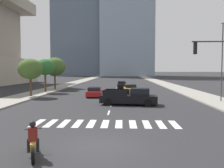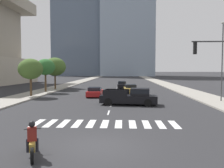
{
  "view_description": "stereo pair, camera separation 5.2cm",
  "coord_description": "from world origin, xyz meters",
  "px_view_note": "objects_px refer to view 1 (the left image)",
  "views": [
    {
      "loc": [
        1.12,
        -10.57,
        3.52
      ],
      "look_at": [
        0.0,
        14.45,
        2.0
      ],
      "focal_mm": 37.47,
      "sensor_mm": 36.0,
      "label": 1
    },
    {
      "loc": [
        1.17,
        -10.57,
        3.52
      ],
      "look_at": [
        0.0,
        14.45,
        2.0
      ],
      "focal_mm": 37.47,
      "sensor_mm": 36.0,
      "label": 2
    }
  ],
  "objects_px": {
    "sedan_gold_1": "(131,89)",
    "street_tree_second": "(45,67)",
    "motorcycle_lead": "(33,143)",
    "street_tree_nearest": "(30,69)",
    "street_tree_third": "(55,67)",
    "street_lamp_east": "(222,56)",
    "sedan_red_2": "(95,92)",
    "pickup_truck": "(132,97)",
    "sedan_black_0": "(122,85)"
  },
  "relations": [
    {
      "from": "sedan_gold_1",
      "to": "street_tree_second",
      "type": "distance_m",
      "value": 13.5
    },
    {
      "from": "motorcycle_lead",
      "to": "sedan_gold_1",
      "type": "bearing_deg",
      "value": -31.05
    },
    {
      "from": "street_tree_second",
      "to": "motorcycle_lead",
      "type": "bearing_deg",
      "value": -72.56
    },
    {
      "from": "street_tree_nearest",
      "to": "street_tree_third",
      "type": "bearing_deg",
      "value": 90.0
    },
    {
      "from": "street_lamp_east",
      "to": "street_tree_second",
      "type": "xyz_separation_m",
      "value": [
        -22.57,
        9.66,
        -1.07
      ]
    },
    {
      "from": "sedan_red_2",
      "to": "street_tree_nearest",
      "type": "relative_size",
      "value": 0.88
    },
    {
      "from": "sedan_red_2",
      "to": "pickup_truck",
      "type": "bearing_deg",
      "value": -147.07
    },
    {
      "from": "street_tree_third",
      "to": "sedan_red_2",
      "type": "bearing_deg",
      "value": -50.63
    },
    {
      "from": "sedan_red_2",
      "to": "street_tree_third",
      "type": "xyz_separation_m",
      "value": [
        -8.23,
        10.03,
        3.48
      ]
    },
    {
      "from": "street_lamp_east",
      "to": "street_tree_third",
      "type": "height_order",
      "value": "street_lamp_east"
    },
    {
      "from": "sedan_black_0",
      "to": "motorcycle_lead",
      "type": "bearing_deg",
      "value": -5.62
    },
    {
      "from": "pickup_truck",
      "to": "sedan_red_2",
      "type": "relative_size",
      "value": 1.39
    },
    {
      "from": "motorcycle_lead",
      "to": "street_lamp_east",
      "type": "xyz_separation_m",
      "value": [
        14.32,
        16.61,
        4.42
      ]
    },
    {
      "from": "sedan_gold_1",
      "to": "street_lamp_east",
      "type": "relative_size",
      "value": 0.51
    },
    {
      "from": "street_tree_nearest",
      "to": "street_tree_third",
      "type": "distance_m",
      "value": 10.88
    },
    {
      "from": "motorcycle_lead",
      "to": "street_tree_nearest",
      "type": "relative_size",
      "value": 0.41
    },
    {
      "from": "street_tree_nearest",
      "to": "street_tree_second",
      "type": "relative_size",
      "value": 0.95
    },
    {
      "from": "motorcycle_lead",
      "to": "street_tree_nearest",
      "type": "distance_m",
      "value": 22.31
    },
    {
      "from": "pickup_truck",
      "to": "sedan_gold_1",
      "type": "relative_size",
      "value": 1.36
    },
    {
      "from": "sedan_black_0",
      "to": "street_tree_nearest",
      "type": "bearing_deg",
      "value": -35.94
    },
    {
      "from": "sedan_gold_1",
      "to": "street_tree_second",
      "type": "relative_size",
      "value": 0.85
    },
    {
      "from": "pickup_truck",
      "to": "sedan_gold_1",
      "type": "xyz_separation_m",
      "value": [
        0.28,
        11.41,
        -0.19
      ]
    },
    {
      "from": "sedan_gold_1",
      "to": "pickup_truck",
      "type": "bearing_deg",
      "value": -5.31
    },
    {
      "from": "street_tree_nearest",
      "to": "street_tree_third",
      "type": "height_order",
      "value": "street_tree_third"
    },
    {
      "from": "sedan_gold_1",
      "to": "street_tree_nearest",
      "type": "height_order",
      "value": "street_tree_nearest"
    },
    {
      "from": "street_tree_nearest",
      "to": "pickup_truck",
      "type": "bearing_deg",
      "value": -25.79
    },
    {
      "from": "street_lamp_east",
      "to": "street_tree_second",
      "type": "bearing_deg",
      "value": 156.83
    },
    {
      "from": "sedan_red_2",
      "to": "street_tree_second",
      "type": "relative_size",
      "value": 0.84
    },
    {
      "from": "street_tree_nearest",
      "to": "sedan_black_0",
      "type": "bearing_deg",
      "value": 54.3
    },
    {
      "from": "street_lamp_east",
      "to": "street_tree_second",
      "type": "height_order",
      "value": "street_lamp_east"
    },
    {
      "from": "sedan_red_2",
      "to": "street_tree_second",
      "type": "height_order",
      "value": "street_tree_second"
    },
    {
      "from": "sedan_black_0",
      "to": "street_tree_nearest",
      "type": "xyz_separation_m",
      "value": [
        -11.73,
        -16.32,
        3.03
      ]
    },
    {
      "from": "pickup_truck",
      "to": "street_tree_second",
      "type": "bearing_deg",
      "value": 144.24
    },
    {
      "from": "sedan_gold_1",
      "to": "street_tree_nearest",
      "type": "distance_m",
      "value": 14.4
    },
    {
      "from": "sedan_red_2",
      "to": "street_tree_second",
      "type": "xyz_separation_m",
      "value": [
        -8.23,
        4.93,
        3.35
      ]
    },
    {
      "from": "pickup_truck",
      "to": "sedan_gold_1",
      "type": "bearing_deg",
      "value": 95.88
    },
    {
      "from": "sedan_black_0",
      "to": "sedan_red_2",
      "type": "xyz_separation_m",
      "value": [
        -3.5,
        -15.48,
        -0.01
      ]
    },
    {
      "from": "motorcycle_lead",
      "to": "pickup_truck",
      "type": "xyz_separation_m",
      "value": [
        4.54,
        14.32,
        0.23
      ]
    },
    {
      "from": "sedan_gold_1",
      "to": "street_tree_third",
      "type": "height_order",
      "value": "street_tree_third"
    },
    {
      "from": "pickup_truck",
      "to": "street_tree_third",
      "type": "distance_m",
      "value": 21.56
    },
    {
      "from": "street_tree_second",
      "to": "street_lamp_east",
      "type": "bearing_deg",
      "value": -23.17
    },
    {
      "from": "pickup_truck",
      "to": "sedan_black_0",
      "type": "relative_size",
      "value": 1.27
    },
    {
      "from": "sedan_black_0",
      "to": "sedan_red_2",
      "type": "distance_m",
      "value": 15.87
    },
    {
      "from": "sedan_gold_1",
      "to": "sedan_black_0",
      "type": "bearing_deg",
      "value": -176.97
    },
    {
      "from": "street_tree_third",
      "to": "pickup_truck",
      "type": "bearing_deg",
      "value": -53.12
    },
    {
      "from": "motorcycle_lead",
      "to": "street_tree_nearest",
      "type": "height_order",
      "value": "street_tree_nearest"
    },
    {
      "from": "street_tree_third",
      "to": "street_tree_nearest",
      "type": "bearing_deg",
      "value": -90.0
    },
    {
      "from": "street_lamp_east",
      "to": "sedan_red_2",
      "type": "bearing_deg",
      "value": 161.74
    },
    {
      "from": "sedan_red_2",
      "to": "sedan_black_0",
      "type": "bearing_deg",
      "value": -12.84
    },
    {
      "from": "street_tree_nearest",
      "to": "street_tree_third",
      "type": "relative_size",
      "value": 0.87
    }
  ]
}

